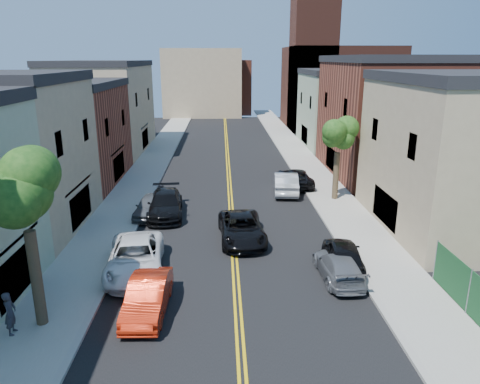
{
  "coord_description": "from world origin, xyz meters",
  "views": [
    {
      "loc": [
        -0.61,
        -2.02,
        10.35
      ],
      "look_at": [
        0.54,
        25.79,
        2.0
      ],
      "focal_mm": 33.46,
      "sensor_mm": 36.0,
      "label": 1
    }
  ],
  "objects": [
    {
      "name": "sidewalk_left",
      "position": [
        -7.9,
        40.0,
        0.07
      ],
      "size": [
        3.2,
        100.0,
        0.15
      ],
      "primitive_type": "cube",
      "color": "gray",
      "rests_on": "ground"
    },
    {
      "name": "sidewalk_right",
      "position": [
        7.9,
        40.0,
        0.07
      ],
      "size": [
        3.2,
        100.0,
        0.15
      ],
      "primitive_type": "cube",
      "color": "gray",
      "rests_on": "ground"
    },
    {
      "name": "curb_left",
      "position": [
        -6.15,
        40.0,
        0.07
      ],
      "size": [
        0.3,
        100.0,
        0.15
      ],
      "primitive_type": "cube",
      "color": "gray",
      "rests_on": "ground"
    },
    {
      "name": "curb_right",
      "position": [
        6.15,
        40.0,
        0.07
      ],
      "size": [
        0.3,
        100.0,
        0.15
      ],
      "primitive_type": "cube",
      "color": "gray",
      "rests_on": "ground"
    },
    {
      "name": "bldg_left_tan_near",
      "position": [
        -14.0,
        25.0,
        4.5
      ],
      "size": [
        9.0,
        10.0,
        9.0
      ],
      "primitive_type": "cube",
      "color": "#998466",
      "rests_on": "ground"
    },
    {
      "name": "bldg_left_brick",
      "position": [
        -14.0,
        36.0,
        4.0
      ],
      "size": [
        9.0,
        12.0,
        8.0
      ],
      "primitive_type": "cube",
      "color": "brown",
      "rests_on": "ground"
    },
    {
      "name": "bldg_left_tan_far",
      "position": [
        -14.0,
        50.0,
        4.75
      ],
      "size": [
        9.0,
        16.0,
        9.5
      ],
      "primitive_type": "cube",
      "color": "#998466",
      "rests_on": "ground"
    },
    {
      "name": "bldg_right_tan",
      "position": [
        14.0,
        24.0,
        4.5
      ],
      "size": [
        9.0,
        12.0,
        9.0
      ],
      "primitive_type": "cube",
      "color": "#998466",
      "rests_on": "ground"
    },
    {
      "name": "bldg_right_brick",
      "position": [
        14.0,
        38.0,
        5.0
      ],
      "size": [
        9.0,
        14.0,
        10.0
      ],
      "primitive_type": "cube",
      "color": "brown",
      "rests_on": "ground"
    },
    {
      "name": "bldg_right_palegrn",
      "position": [
        14.0,
        52.0,
        4.25
      ],
      "size": [
        9.0,
        12.0,
        8.5
      ],
      "primitive_type": "cube",
      "color": "gray",
      "rests_on": "ground"
    },
    {
      "name": "church",
      "position": [
        16.33,
        67.07,
        7.24
      ],
      "size": [
        16.2,
        14.2,
        22.6
      ],
      "color": "#4C2319",
      "rests_on": "ground"
    },
    {
      "name": "backdrop_left",
      "position": [
        -4.0,
        82.0,
        6.0
      ],
      "size": [
        14.0,
        8.0,
        12.0
      ],
      "primitive_type": "cube",
      "color": "#998466",
      "rests_on": "ground"
    },
    {
      "name": "backdrop_center",
      "position": [
        0.0,
        86.0,
        5.0
      ],
      "size": [
        10.0,
        8.0,
        10.0
      ],
      "primitive_type": "cube",
      "color": "brown",
      "rests_on": "ground"
    },
    {
      "name": "tree_left_mid",
      "position": [
        -7.88,
        14.01,
        6.58
      ],
      "size": [
        5.2,
        5.2,
        9.29
      ],
      "color": "#322819",
      "rests_on": "sidewalk_left"
    },
    {
      "name": "tree_right_far",
      "position": [
        7.92,
        30.01,
        5.76
      ],
      "size": [
        4.4,
        4.4,
        8.03
      ],
      "color": "#322819",
      "rests_on": "sidewalk_right"
    },
    {
      "name": "red_sedan",
      "position": [
        -3.8,
        14.86,
        0.73
      ],
      "size": [
        1.7,
        4.5,
        1.47
      ],
      "primitive_type": "imported",
      "rotation": [
        0.0,
        0.0,
        -0.03
      ],
      "color": "red",
      "rests_on": "ground"
    },
    {
      "name": "white_pickup",
      "position": [
        -4.99,
        18.59,
        0.81
      ],
      "size": [
        3.29,
        6.1,
        1.63
      ],
      "primitive_type": "imported",
      "rotation": [
        0.0,
        0.0,
        0.1
      ],
      "color": "white",
      "rests_on": "ground"
    },
    {
      "name": "grey_car_left",
      "position": [
        -5.5,
        26.94,
        0.72
      ],
      "size": [
        2.14,
        4.41,
        1.45
      ],
      "primitive_type": "imported",
      "rotation": [
        0.0,
        0.0,
        -0.1
      ],
      "color": "#4F5256",
      "rests_on": "ground"
    },
    {
      "name": "black_car_left",
      "position": [
        -4.51,
        27.05,
        0.82
      ],
      "size": [
        2.73,
        5.78,
        1.63
      ],
      "primitive_type": "imported",
      "rotation": [
        0.0,
        0.0,
        0.08
      ],
      "color": "black",
      "rests_on": "ground"
    },
    {
      "name": "grey_car_right",
      "position": [
        5.0,
        17.54,
        0.64
      ],
      "size": [
        1.93,
        4.48,
        1.29
      ],
      "primitive_type": "imported",
      "rotation": [
        0.0,
        0.0,
        3.17
      ],
      "color": "#5B5E63",
      "rests_on": "ground"
    },
    {
      "name": "black_car_right",
      "position": [
        5.5,
        18.61,
        0.77
      ],
      "size": [
        2.31,
        4.67,
        1.53
      ],
      "primitive_type": "imported",
      "rotation": [
        0.0,
        0.0,
        3.03
      ],
      "color": "black",
      "rests_on": "ground"
    },
    {
      "name": "silver_car_right",
      "position": [
        4.45,
        32.09,
        0.85
      ],
      "size": [
        2.27,
        5.31,
        1.7
      ],
      "primitive_type": "imported",
      "rotation": [
        0.0,
        0.0,
        3.05
      ],
      "color": "#B4B7BC",
      "rests_on": "ground"
    },
    {
      "name": "dark_car_right_far",
      "position": [
        5.5,
        33.99,
        0.74
      ],
      "size": [
        2.57,
        5.36,
        1.47
      ],
      "primitive_type": "imported",
      "rotation": [
        0.0,
        0.0,
        3.17
      ],
      "color": "black",
      "rests_on": "ground"
    },
    {
      "name": "black_suv_lane",
      "position": [
        0.5,
        22.49,
        0.76
      ],
      "size": [
        2.85,
        5.61,
        1.52
      ],
      "primitive_type": "imported",
      "rotation": [
        0.0,
        0.0,
        0.06
      ],
      "color": "black",
      "rests_on": "ground"
    },
    {
      "name": "pedestrian_left",
      "position": [
        -8.77,
        13.33,
        1.02
      ],
      "size": [
        0.47,
        0.67,
        1.74
      ],
      "primitive_type": "imported",
      "rotation": [
        0.0,
        0.0,
        1.65
      ],
      "color": "#2A2A32",
      "rests_on": "sidewalk_left"
    }
  ]
}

